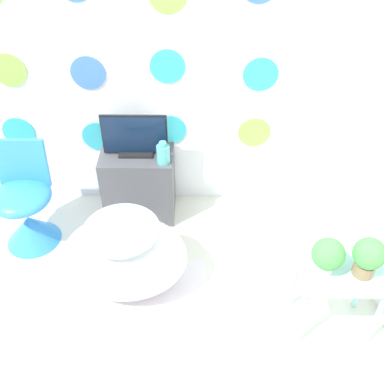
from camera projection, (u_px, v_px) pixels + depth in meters
The scene contains 10 objects.
wall_back_dotted at pixel (128, 43), 2.95m from camera, with size 4.27×0.05×2.60m.
rug at pixel (122, 298), 2.97m from camera, with size 1.11×0.66×0.01m.
bathtub at pixel (125, 257), 2.89m from camera, with size 0.81×0.58×0.53m.
chair at pixel (27, 213), 3.22m from camera, with size 0.42×0.42×0.78m.
tv_cabinet at pixel (139, 184), 3.43m from camera, with size 0.53×0.35×0.57m.
tv at pixel (135, 137), 3.16m from camera, with size 0.46×0.12×0.32m.
vase at pixel (163, 154), 3.12m from camera, with size 0.09×0.09×0.17m.
side_table at pixel (339, 283), 2.56m from camera, with size 0.47×0.32×0.50m.
potted_plant_left at pixel (328, 255), 2.42m from camera, with size 0.18×0.18×0.23m.
potted_plant_right at pixel (368, 256), 2.40m from camera, with size 0.18×0.18×0.25m.
Camera 1 is at (0.45, -1.16, 2.45)m, focal length 42.00 mm.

